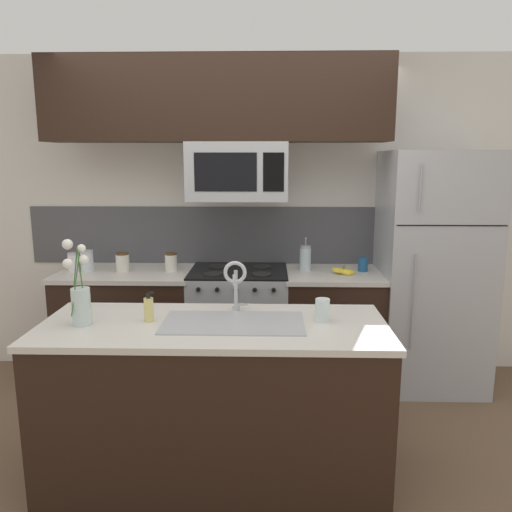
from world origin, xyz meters
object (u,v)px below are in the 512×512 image
at_px(refrigerator, 431,271).
at_px(sink_faucet, 235,279).
at_px(drinking_glass, 322,310).
at_px(storage_jar_medium, 87,261).
at_px(banana_bunch, 344,271).
at_px(storage_jar_tall, 74,262).
at_px(storage_jar_squat, 171,262).
at_px(french_press, 305,258).
at_px(dish_soap_bottle, 149,309).
at_px(coffee_tin, 363,264).
at_px(storage_jar_short, 123,262).
at_px(microwave, 238,171).
at_px(flower_vase, 80,299).
at_px(stove_range, 239,326).

height_order(refrigerator, sink_faucet, refrigerator).
bearing_deg(drinking_glass, storage_jar_medium, 145.60).
xyz_separation_m(banana_bunch, drinking_glass, (-0.28, -1.14, 0.04)).
bearing_deg(storage_jar_tall, storage_jar_squat, -0.96).
distance_m(french_press, dish_soap_bottle, 1.59).
bearing_deg(storage_jar_tall, coffee_tin, 0.88).
bearing_deg(storage_jar_short, microwave, -0.53).
distance_m(storage_jar_tall, banana_bunch, 2.12).
bearing_deg(banana_bunch, storage_jar_medium, 178.80).
distance_m(storage_jar_short, coffee_tin, 1.89).
distance_m(microwave, banana_bunch, 1.11).
distance_m(sink_faucet, drinking_glass, 0.52).
relative_size(dish_soap_bottle, drinking_glass, 1.32).
relative_size(microwave, sink_faucet, 2.43).
height_order(storage_jar_squat, flower_vase, flower_vase).
bearing_deg(refrigerator, stove_range, -179.24).
xyz_separation_m(refrigerator, storage_jar_medium, (-2.70, -0.04, 0.07)).
height_order(coffee_tin, drinking_glass, drinking_glass).
bearing_deg(drinking_glass, french_press, 90.21).
bearing_deg(storage_jar_short, storage_jar_tall, 176.02).
bearing_deg(sink_faucet, storage_jar_short, 132.59).
xyz_separation_m(storage_jar_squat, drinking_glass, (1.06, -1.20, -0.01)).
distance_m(microwave, flower_vase, 1.61).
xyz_separation_m(french_press, flower_vase, (-1.29, -1.35, 0.04)).
height_order(sink_faucet, dish_soap_bottle, sink_faucet).
relative_size(french_press, dish_soap_bottle, 1.62).
relative_size(french_press, flower_vase, 0.59).
bearing_deg(stove_range, storage_jar_squat, 179.79).
xyz_separation_m(stove_range, refrigerator, (1.51, 0.02, 0.46)).
bearing_deg(storage_jar_medium, banana_bunch, -1.20).
bearing_deg(flower_vase, french_press, 46.22).
xyz_separation_m(storage_jar_squat, flower_vase, (-0.23, -1.29, 0.07)).
xyz_separation_m(microwave, drinking_glass, (0.53, -1.17, -0.72)).
bearing_deg(flower_vase, stove_range, 59.31).
bearing_deg(storage_jar_short, drinking_glass, -39.38).
xyz_separation_m(coffee_tin, sink_faucet, (-0.93, -1.10, 0.14)).
height_order(stove_range, banana_bunch, banana_bunch).
relative_size(storage_jar_squat, coffee_tin, 1.35).
bearing_deg(french_press, stove_range, -173.49).
distance_m(coffee_tin, flower_vase, 2.20).
distance_m(storage_jar_short, banana_bunch, 1.73).
bearing_deg(sink_faucet, refrigerator, 36.34).
relative_size(storage_jar_tall, storage_jar_squat, 0.95).
bearing_deg(coffee_tin, flower_vase, -142.54).
bearing_deg(french_press, storage_jar_short, -177.11).
relative_size(storage_jar_short, storage_jar_squat, 1.02).
bearing_deg(coffee_tin, refrigerator, -3.26).
height_order(refrigerator, storage_jar_tall, refrigerator).
distance_m(refrigerator, drinking_glass, 1.56).
bearing_deg(refrigerator, storage_jar_medium, -179.20).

